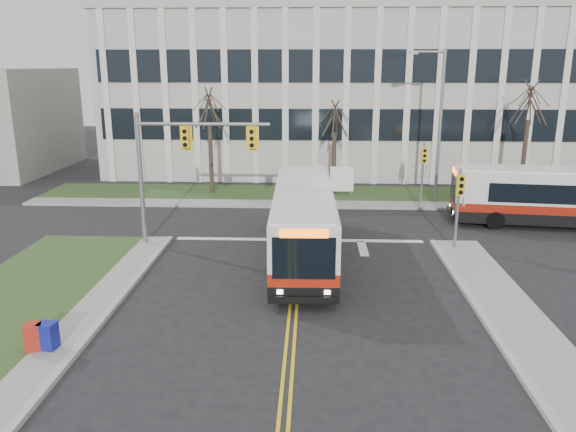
{
  "coord_description": "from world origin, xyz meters",
  "views": [
    {
      "loc": [
        0.62,
        -17.91,
        8.25
      ],
      "look_at": [
        -0.41,
        5.26,
        2.0
      ],
      "focal_mm": 35.0,
      "sensor_mm": 36.0,
      "label": 1
    }
  ],
  "objects_px": {
    "directory_sign": "(342,179)",
    "newspaper_box_red": "(34,339)",
    "streetlight": "(438,118)",
    "bus_main": "(303,224)",
    "bus_cross": "(564,199)",
    "newspaper_box_blue": "(48,338)"
  },
  "relations": [
    {
      "from": "directory_sign",
      "to": "newspaper_box_blue",
      "type": "height_order",
      "value": "directory_sign"
    },
    {
      "from": "bus_cross",
      "to": "streetlight",
      "type": "bearing_deg",
      "value": -123.96
    },
    {
      "from": "newspaper_box_red",
      "to": "bus_cross",
      "type": "bearing_deg",
      "value": 11.3
    },
    {
      "from": "bus_main",
      "to": "bus_cross",
      "type": "bearing_deg",
      "value": 21.07
    },
    {
      "from": "bus_main",
      "to": "bus_cross",
      "type": "xyz_separation_m",
      "value": [
        13.53,
        5.53,
        -0.03
      ]
    },
    {
      "from": "bus_cross",
      "to": "newspaper_box_red",
      "type": "xyz_separation_m",
      "value": [
        -21.3,
        -14.5,
        -1.02
      ]
    },
    {
      "from": "directory_sign",
      "to": "newspaper_box_red",
      "type": "distance_m",
      "value": 23.08
    },
    {
      "from": "bus_main",
      "to": "newspaper_box_blue",
      "type": "bearing_deg",
      "value": -130.77
    },
    {
      "from": "bus_cross",
      "to": "newspaper_box_blue",
      "type": "bearing_deg",
      "value": -48.42
    },
    {
      "from": "streetlight",
      "to": "bus_main",
      "type": "relative_size",
      "value": 0.8
    },
    {
      "from": "directory_sign",
      "to": "newspaper_box_red",
      "type": "relative_size",
      "value": 2.11
    },
    {
      "from": "bus_main",
      "to": "streetlight",
      "type": "bearing_deg",
      "value": 52.31
    },
    {
      "from": "newspaper_box_blue",
      "to": "bus_main",
      "type": "bearing_deg",
      "value": 58.64
    },
    {
      "from": "streetlight",
      "to": "newspaper_box_blue",
      "type": "distance_m",
      "value": 25.08
    },
    {
      "from": "streetlight",
      "to": "newspaper_box_red",
      "type": "bearing_deg",
      "value": -128.61
    },
    {
      "from": "streetlight",
      "to": "newspaper_box_blue",
      "type": "height_order",
      "value": "streetlight"
    },
    {
      "from": "bus_main",
      "to": "bus_cross",
      "type": "height_order",
      "value": "bus_main"
    },
    {
      "from": "newspaper_box_blue",
      "to": "newspaper_box_red",
      "type": "relative_size",
      "value": 1.0
    },
    {
      "from": "bus_cross",
      "to": "newspaper_box_blue",
      "type": "distance_m",
      "value": 25.42
    },
    {
      "from": "directory_sign",
      "to": "bus_cross",
      "type": "bearing_deg",
      "value": -29.11
    },
    {
      "from": "directory_sign",
      "to": "newspaper_box_red",
      "type": "xyz_separation_m",
      "value": [
        -10.02,
        -20.78,
        -0.7
      ]
    },
    {
      "from": "streetlight",
      "to": "directory_sign",
      "type": "bearing_deg",
      "value": 166.77
    }
  ]
}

